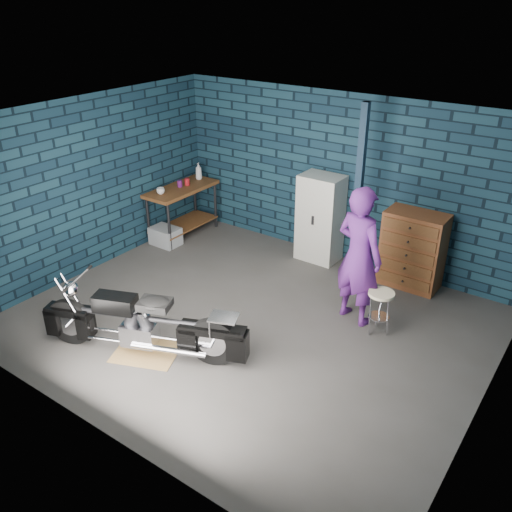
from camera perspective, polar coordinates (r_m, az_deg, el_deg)
The scene contains 15 objects.
ground at distance 7.41m, azimuth -0.68°, elevation -7.00°, with size 6.00×6.00×0.00m, color #444240.
room_walls at distance 6.98m, azimuth 1.92°, elevation 8.24°, with size 6.02×5.01×2.71m.
support_post at distance 8.08m, azimuth 10.68°, elevation 6.22°, with size 0.10×0.10×2.70m, color #112336.
workbench at distance 9.87m, azimuth -7.71°, elevation 4.68°, with size 0.60×1.40×0.91m, color brown.
drip_mat at distance 6.99m, azimuth -11.47°, elevation -9.91°, with size 0.78×0.59×0.01m, color olive.
motorcycle at distance 6.72m, azimuth -11.84°, elevation -6.59°, with size 2.22×0.60×0.98m, color black, non-canonical shape.
person at distance 7.16m, azimuth 10.78°, elevation 0.00°, with size 0.70×0.46×1.90m, color #5C217C.
storage_bin at distance 9.64m, azimuth -9.51°, elevation 2.08°, with size 0.50×0.36×0.31m, color gray.
locker at distance 8.85m, azimuth 6.74°, elevation 3.95°, with size 0.67×0.48×1.44m, color silver.
tool_chest at distance 8.34m, azimuth 16.12°, elevation 0.57°, with size 0.88×0.49×1.17m, color brown.
shop_stool at distance 7.23m, azimuth 12.84°, elevation -5.83°, with size 0.33×0.33×0.61m, color beige, non-canonical shape.
cup_a at distance 9.42m, azimuth -10.01°, elevation 6.76°, with size 0.14×0.14×0.11m, color beige.
mug_purple at distance 9.72m, azimuth -8.03°, elevation 7.55°, with size 0.08×0.08×0.12m, color #59175F.
mug_red at distance 9.79m, azimuth -7.26°, elevation 7.76°, with size 0.09×0.09×0.12m, color #A7161E.
bottle at distance 10.05m, azimuth -6.06°, elevation 8.89°, with size 0.12×0.12×0.31m, color gray.
Camera 1 is at (3.63, -4.99, 4.11)m, focal length 38.00 mm.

